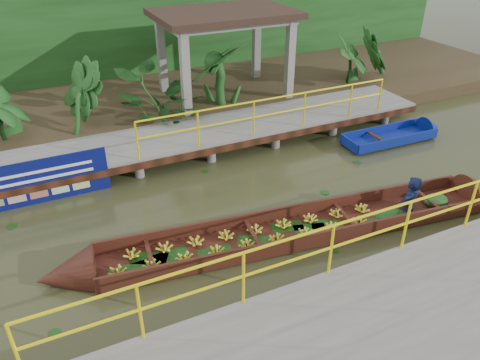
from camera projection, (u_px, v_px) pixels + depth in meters
name	position (u px, v px, depth m)	size (l,w,h in m)	color
ground	(216.00, 222.00, 10.35)	(80.00, 80.00, 0.00)	#32361B
land_strip	(132.00, 102.00, 16.09)	(30.00, 8.00, 0.45)	#352C1A
far_dock	(168.00, 141.00, 12.79)	(16.00, 2.06, 1.66)	slate
near_dock	(379.00, 331.00, 7.29)	(18.00, 2.40, 1.73)	slate
pavilion	(224.00, 23.00, 14.95)	(4.40, 3.00, 3.00)	slate
foliage_backdrop	(109.00, 34.00, 17.14)	(30.00, 0.80, 4.00)	#163A12
vendor_boat	(311.00, 224.00, 9.91)	(10.56, 2.33, 2.10)	#3A1610
moored_blue_boat	(410.00, 133.00, 14.06)	(3.34, 0.98, 0.79)	navy
blue_banner	(28.00, 184.00, 10.67)	(3.63, 0.04, 1.13)	#0B115C
tropical_plants	(216.00, 83.00, 14.68)	(14.28, 1.28, 1.60)	#163A12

